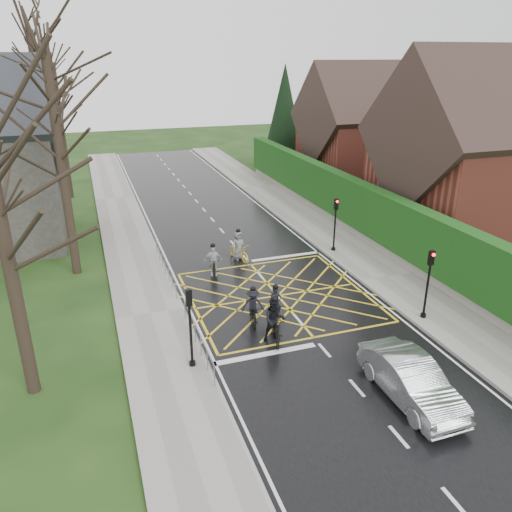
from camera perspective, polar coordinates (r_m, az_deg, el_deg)
ground at (r=23.84m, az=2.50°, el=-4.57°), size 120.00×120.00×0.00m
road at (r=23.83m, az=2.50°, el=-4.56°), size 9.00×80.00×0.01m
sidewalk_right at (r=26.41m, az=14.72°, el=-2.38°), size 3.00×80.00×0.15m
sidewalk_left at (r=22.53m, az=-11.96°, el=-6.54°), size 3.00×80.00×0.15m
stone_wall at (r=31.89m, az=11.60°, el=2.69°), size 0.50×38.00×0.70m
hedge at (r=31.37m, az=11.84°, el=5.71°), size 0.90×38.00×2.80m
house_near at (r=33.39m, az=24.56°, el=9.83°), size 11.80×9.80×11.30m
house_far at (r=44.52m, az=12.15°, el=13.41°), size 9.80×8.80×10.30m
conifer at (r=49.78m, az=3.26°, el=15.45°), size 4.60×4.60×10.00m
tree_near at (r=25.96m, az=-22.02°, el=14.41°), size 9.24×9.24×11.44m
tree_mid at (r=33.92m, az=-23.58°, el=16.87°), size 10.08×10.08×12.48m
tree_far at (r=41.96m, az=-21.70°, el=15.80°), size 8.40×8.40×10.40m
railing_south at (r=19.33m, az=-6.68°, el=-8.88°), size 0.05×5.04×1.03m
railing_north at (r=25.97m, az=-10.35°, el=-0.71°), size 0.05×6.04×1.03m
traffic_light_ne at (r=28.74m, az=9.00°, el=3.49°), size 0.24×0.31×3.21m
traffic_light_se at (r=22.21m, az=19.01°, el=-3.17°), size 0.24×0.31×3.21m
traffic_light_sw at (r=17.97m, az=-7.50°, el=-8.25°), size 0.24×0.31×3.21m
cyclist_rear at (r=21.58m, az=2.29°, el=-5.99°), size 1.10×1.79×1.64m
cyclist_back at (r=19.95m, az=2.17°, el=-7.78°), size 1.01×2.06×1.98m
cyclist_mid at (r=21.37m, az=-0.30°, el=-6.07°), size 1.08×1.78×1.64m
cyclist_front at (r=25.79m, az=-4.87°, el=-0.91°), size 1.01×1.82×1.77m
cyclist_lead at (r=27.75m, az=-1.99°, el=0.80°), size 1.13×1.95×1.79m
car at (r=17.65m, az=17.28°, el=-13.38°), size 1.55×4.41×1.45m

